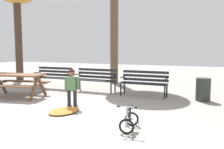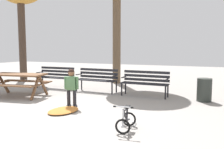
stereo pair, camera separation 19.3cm
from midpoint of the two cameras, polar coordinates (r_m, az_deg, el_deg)
The scene contains 9 objects.
ground at distance 6.23m, azimuth -14.45°, elevation -9.23°, with size 36.00×36.00×0.00m, color gray.
picnic_table at distance 8.85m, azimuth -20.19°, elevation -0.95°, with size 1.99×1.62×0.79m.
park_bench_far_left at distance 10.27m, azimuth -12.32°, elevation -0.24°, with size 1.60×0.47×0.85m.
park_bench_left at distance 9.24m, azimuth -2.90°, elevation -0.81°, with size 1.62×0.51×0.85m.
park_bench_right at distance 8.44m, azimuth 8.28°, elevation -1.54°, with size 1.60×0.47×0.85m.
child_standing at distance 6.84m, azimuth -8.53°, elevation -2.35°, with size 0.40×0.22×1.07m.
kids_bicycle at distance 5.02m, azimuth 4.38°, elevation -10.44°, with size 0.42×0.59×0.54m.
leaf_pile at distance 6.52m, azimuth -10.30°, elevation -8.13°, with size 0.95×0.66×0.07m, color #B26B2D.
trash_bin at distance 8.12m, azimuth 21.12°, elevation -3.32°, with size 0.44×0.44×0.71m, color #2D332D.
Camera 2 is at (3.84, -4.65, 1.64)m, focal length 39.70 mm.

